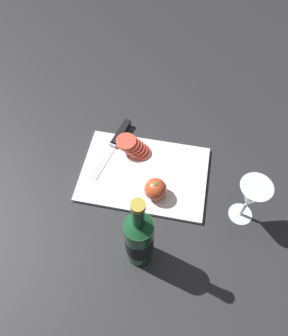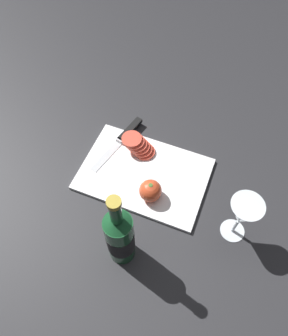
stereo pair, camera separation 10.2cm
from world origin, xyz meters
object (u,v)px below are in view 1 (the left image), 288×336
(wine_bottle, at_px, (139,240))
(tomato_slice_stack_near, at_px, (133,147))
(knife, at_px, (118,138))
(whole_tomato, at_px, (155,189))
(wine_glass, at_px, (251,197))

(wine_bottle, distance_m, tomato_slice_stack_near, 0.35)
(knife, distance_m, tomato_slice_stack_near, 0.08)
(whole_tomato, bearing_deg, wine_glass, 177.59)
(knife, bearing_deg, tomato_slice_stack_near, 70.94)
(wine_bottle, xyz_separation_m, whole_tomato, (-0.01, -0.19, -0.07))
(whole_tomato, bearing_deg, knife, -48.97)
(whole_tomato, height_order, tomato_slice_stack_near, whole_tomato)
(knife, bearing_deg, wine_bottle, 35.78)
(wine_glass, xyz_separation_m, tomato_slice_stack_near, (0.36, -0.16, -0.08))
(wine_glass, bearing_deg, knife, -24.94)
(tomato_slice_stack_near, bearing_deg, wine_glass, 156.57)
(knife, bearing_deg, wine_glass, 78.81)
(wine_bottle, height_order, wine_glass, wine_bottle)
(whole_tomato, bearing_deg, wine_bottle, 86.67)
(whole_tomato, distance_m, knife, 0.25)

